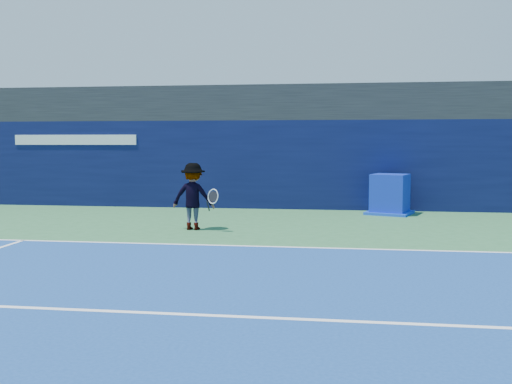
% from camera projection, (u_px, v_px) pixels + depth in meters
% --- Properties ---
extents(ground, '(80.00, 80.00, 0.00)m').
position_uv_depth(ground, '(206.00, 279.00, 9.48)').
color(ground, '#2E663A').
rests_on(ground, ground).
extents(baseline, '(24.00, 0.10, 0.01)m').
position_uv_depth(baseline, '(237.00, 246.00, 12.44)').
color(baseline, white).
rests_on(baseline, ground).
extents(service_line, '(24.00, 0.10, 0.01)m').
position_uv_depth(service_line, '(172.00, 314.00, 7.50)').
color(service_line, white).
rests_on(service_line, ground).
extents(stadium_band, '(36.00, 3.00, 1.20)m').
position_uv_depth(stadium_band, '(277.00, 105.00, 20.51)').
color(stadium_band, black).
rests_on(stadium_band, back_wall_assembly).
extents(back_wall_assembly, '(36.00, 1.03, 3.00)m').
position_uv_depth(back_wall_assembly, '(273.00, 164.00, 19.71)').
color(back_wall_assembly, '#0A0F38').
rests_on(back_wall_assembly, ground).
extents(equipment_cart, '(1.68, 1.68, 1.26)m').
position_uv_depth(equipment_cart, '(390.00, 196.00, 18.00)').
color(equipment_cart, '#0B20A1').
rests_on(equipment_cart, ground).
extents(tennis_player, '(1.33, 0.75, 1.73)m').
position_uv_depth(tennis_player, '(193.00, 196.00, 14.75)').
color(tennis_player, white).
rests_on(tennis_player, ground).
extents(tennis_ball, '(0.06, 0.06, 0.06)m').
position_uv_depth(tennis_ball, '(178.00, 198.00, 15.39)').
color(tennis_ball, '#C4E719').
rests_on(tennis_ball, ground).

